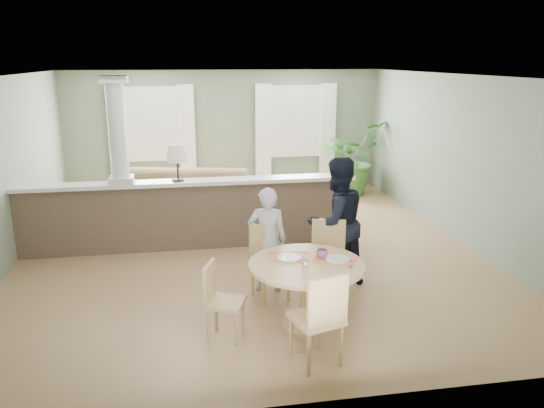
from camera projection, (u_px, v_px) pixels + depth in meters
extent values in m
plane|color=tan|center=(248.00, 249.00, 8.48)|extent=(8.00, 8.00, 0.00)
cube|color=gray|center=(225.00, 131.00, 11.93)|extent=(7.00, 0.02, 2.70)
cube|color=gray|center=(4.00, 174.00, 7.56)|extent=(0.02, 8.00, 2.70)
cube|color=gray|center=(459.00, 159.00, 8.69)|extent=(0.02, 8.00, 2.70)
cube|color=gray|center=(307.00, 261.00, 4.32)|extent=(7.00, 0.02, 2.70)
cube|color=white|center=(246.00, 75.00, 7.77)|extent=(7.00, 8.00, 0.02)
cube|color=white|center=(152.00, 124.00, 11.59)|extent=(1.10, 0.02, 1.50)
cube|color=white|center=(152.00, 124.00, 11.56)|extent=(1.22, 0.04, 1.62)
cube|color=white|center=(295.00, 121.00, 12.10)|extent=(1.10, 0.02, 1.50)
cube|color=white|center=(295.00, 121.00, 12.08)|extent=(1.22, 0.04, 1.62)
cube|color=white|center=(117.00, 139.00, 11.46)|extent=(0.35, 0.10, 2.30)
cube|color=white|center=(187.00, 138.00, 11.70)|extent=(0.35, 0.10, 2.30)
cube|color=white|center=(263.00, 136.00, 11.98)|extent=(0.35, 0.10, 2.30)
cube|color=white|center=(327.00, 134.00, 12.22)|extent=(0.35, 0.10, 2.30)
cube|color=brown|center=(190.00, 216.00, 8.39)|extent=(5.20, 0.22, 1.05)
cube|color=white|center=(188.00, 182.00, 8.24)|extent=(5.32, 0.36, 0.06)
cube|color=white|center=(122.00, 180.00, 8.06)|extent=(0.36, 0.36, 0.10)
cylinder|color=white|center=(118.00, 131.00, 7.86)|extent=(0.26, 0.26, 1.39)
cube|color=white|center=(114.00, 79.00, 7.66)|extent=(0.38, 0.38, 0.10)
cylinder|color=black|center=(178.00, 180.00, 8.21)|extent=(0.18, 0.18, 0.03)
cylinder|color=black|center=(178.00, 170.00, 8.16)|extent=(0.03, 0.03, 0.28)
cone|color=beige|center=(177.00, 153.00, 8.09)|extent=(0.36, 0.36, 0.26)
imported|color=#9A8454|center=(176.00, 199.00, 9.59)|extent=(3.46, 1.90, 0.96)
imported|color=#396F2C|center=(350.00, 158.00, 11.75)|extent=(1.91, 1.91, 1.61)
cylinder|color=tan|center=(305.00, 325.00, 6.01)|extent=(0.54, 0.54, 0.04)
cylinder|color=tan|center=(306.00, 296.00, 5.91)|extent=(0.14, 0.14, 0.69)
cylinder|color=tan|center=(307.00, 265.00, 5.82)|extent=(1.28, 1.28, 0.04)
cube|color=red|center=(289.00, 257.00, 5.99)|extent=(0.50, 0.40, 0.01)
cube|color=red|center=(335.00, 259.00, 5.93)|extent=(0.56, 0.51, 0.01)
cylinder|color=silver|center=(289.00, 257.00, 5.95)|extent=(0.28, 0.28, 0.01)
cylinder|color=silver|center=(337.00, 259.00, 5.91)|extent=(0.28, 0.28, 0.01)
cylinder|color=white|center=(305.00, 260.00, 5.78)|extent=(0.08, 0.08, 0.09)
cube|color=silver|center=(284.00, 258.00, 5.90)|extent=(0.04, 0.19, 0.00)
cube|color=silver|center=(272.00, 258.00, 5.94)|extent=(0.05, 0.23, 0.00)
cylinder|color=white|center=(351.00, 264.00, 5.69)|extent=(0.04, 0.04, 0.07)
cylinder|color=silver|center=(351.00, 261.00, 5.68)|extent=(0.04, 0.04, 0.01)
imported|color=#2552AE|center=(322.00, 254.00, 5.95)|extent=(0.15, 0.15, 0.10)
cube|color=tan|center=(270.00, 264.00, 6.65)|extent=(0.52, 0.52, 0.05)
cylinder|color=tan|center=(264.00, 289.00, 6.49)|extent=(0.04, 0.04, 0.43)
cylinder|color=tan|center=(289.00, 284.00, 6.64)|extent=(0.04, 0.04, 0.43)
cylinder|color=tan|center=(253.00, 279.00, 6.78)|extent=(0.04, 0.04, 0.43)
cylinder|color=tan|center=(276.00, 274.00, 6.93)|extent=(0.04, 0.04, 0.43)
cube|color=tan|center=(264.00, 241.00, 6.75)|extent=(0.40, 0.15, 0.46)
cube|color=tan|center=(328.00, 263.00, 6.61)|extent=(0.55, 0.55, 0.05)
cylinder|color=tan|center=(312.00, 287.00, 6.52)|extent=(0.04, 0.04, 0.46)
cylinder|color=tan|center=(342.00, 288.00, 6.48)|extent=(0.04, 0.04, 0.46)
cylinder|color=tan|center=(313.00, 275.00, 6.87)|extent=(0.04, 0.04, 0.46)
cylinder|color=tan|center=(341.00, 276.00, 6.83)|extent=(0.04, 0.04, 0.46)
cube|color=tan|center=(329.00, 238.00, 6.73)|extent=(0.42, 0.16, 0.49)
cube|color=tan|center=(316.00, 319.00, 5.20)|extent=(0.56, 0.56, 0.05)
cylinder|color=tan|center=(322.00, 329.00, 5.50)|extent=(0.04, 0.04, 0.46)
cylinder|color=tan|center=(291.00, 337.00, 5.34)|extent=(0.04, 0.04, 0.46)
cylinder|color=tan|center=(341.00, 346.00, 5.18)|extent=(0.04, 0.04, 0.46)
cylinder|color=tan|center=(309.00, 355.00, 5.03)|extent=(0.04, 0.04, 0.46)
cube|color=tan|center=(328.00, 302.00, 4.95)|extent=(0.42, 0.16, 0.49)
cube|color=tan|center=(226.00, 302.00, 5.70)|extent=(0.49, 0.49, 0.05)
cylinder|color=tan|center=(237.00, 329.00, 5.58)|extent=(0.04, 0.04, 0.39)
cylinder|color=tan|center=(243.00, 315.00, 5.87)|extent=(0.04, 0.04, 0.39)
cylinder|color=tan|center=(208.00, 326.00, 5.63)|extent=(0.04, 0.04, 0.39)
cylinder|color=tan|center=(216.00, 313.00, 5.93)|extent=(0.04, 0.04, 0.39)
cube|color=tan|center=(209.00, 282.00, 5.66)|extent=(0.16, 0.36, 0.42)
imported|color=#A9A9AF|center=(267.00, 240.00, 6.80)|extent=(0.57, 0.43, 1.39)
imported|color=black|center=(336.00, 223.00, 6.94)|extent=(1.01, 0.90, 1.74)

